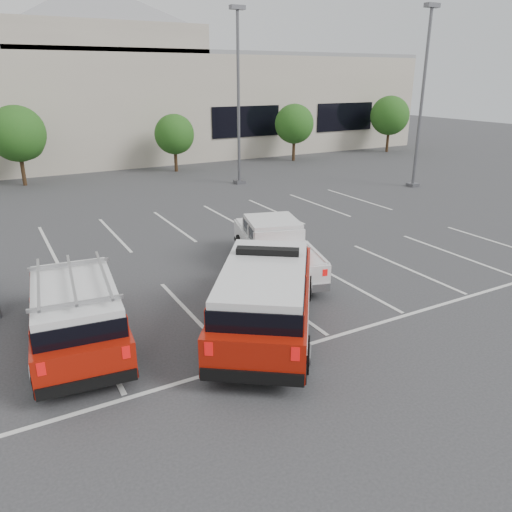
{
  "coord_description": "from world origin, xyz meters",
  "views": [
    {
      "loc": [
        -7.32,
        -12.0,
        6.47
      ],
      "look_at": [
        -0.06,
        1.08,
        1.05
      ],
      "focal_mm": 35.0,
      "sensor_mm": 36.0,
      "label": 1
    }
  ],
  "objects_px": {
    "light_pole_right": "(422,99)",
    "tree_mid_left": "(19,136)",
    "tree_right": "(295,125)",
    "fire_chief_suv": "(265,301)",
    "light_pole_mid": "(238,98)",
    "white_pickup": "(275,251)",
    "tree_far_right": "(390,117)",
    "tree_mid_right": "(175,136)",
    "ladder_suv": "(77,317)",
    "convention_building": "(73,99)"
  },
  "relations": [
    {
      "from": "light_pole_right",
      "to": "fire_chief_suv",
      "type": "bearing_deg",
      "value": -145.98
    },
    {
      "from": "light_pole_right",
      "to": "ladder_suv",
      "type": "relative_size",
      "value": 1.88
    },
    {
      "from": "tree_right",
      "to": "convention_building",
      "type": "bearing_deg",
      "value": 146.63
    },
    {
      "from": "tree_mid_left",
      "to": "light_pole_right",
      "type": "xyz_separation_m",
      "value": [
        20.91,
        -12.05,
        2.14
      ]
    },
    {
      "from": "light_pole_right",
      "to": "fire_chief_suv",
      "type": "distance_m",
      "value": 21.32
    },
    {
      "from": "tree_far_right",
      "to": "white_pickup",
      "type": "height_order",
      "value": "tree_far_right"
    },
    {
      "from": "tree_right",
      "to": "fire_chief_suv",
      "type": "height_order",
      "value": "tree_right"
    },
    {
      "from": "light_pole_right",
      "to": "ladder_suv",
      "type": "bearing_deg",
      "value": -155.09
    },
    {
      "from": "white_pickup",
      "to": "fire_chief_suv",
      "type": "bearing_deg",
      "value": -108.13
    },
    {
      "from": "tree_far_right",
      "to": "ladder_suv",
      "type": "distance_m",
      "value": 38.11
    },
    {
      "from": "light_pole_mid",
      "to": "fire_chief_suv",
      "type": "relative_size",
      "value": 1.61
    },
    {
      "from": "tree_mid_left",
      "to": "white_pickup",
      "type": "height_order",
      "value": "tree_mid_left"
    },
    {
      "from": "tree_mid_left",
      "to": "tree_right",
      "type": "bearing_deg",
      "value": -0.0
    },
    {
      "from": "tree_mid_right",
      "to": "white_pickup",
      "type": "bearing_deg",
      "value": -100.86
    },
    {
      "from": "tree_right",
      "to": "tree_mid_right",
      "type": "bearing_deg",
      "value": -180.0
    },
    {
      "from": "tree_right",
      "to": "tree_far_right",
      "type": "distance_m",
      "value": 10.0
    },
    {
      "from": "tree_mid_left",
      "to": "light_pole_mid",
      "type": "distance_m",
      "value": 13.53
    },
    {
      "from": "tree_right",
      "to": "white_pickup",
      "type": "distance_m",
      "value": 24.4
    },
    {
      "from": "tree_mid_right",
      "to": "tree_far_right",
      "type": "bearing_deg",
      "value": 0.0
    },
    {
      "from": "tree_far_right",
      "to": "white_pickup",
      "type": "distance_m",
      "value": 31.2
    },
    {
      "from": "tree_mid_left",
      "to": "tree_right",
      "type": "distance_m",
      "value": 20.0
    },
    {
      "from": "light_pole_right",
      "to": "ladder_suv",
      "type": "xyz_separation_m",
      "value": [
        -21.82,
        -10.14,
        -4.36
      ]
    },
    {
      "from": "tree_mid_right",
      "to": "tree_mid_left",
      "type": "bearing_deg",
      "value": 180.0
    },
    {
      "from": "ladder_suv",
      "to": "light_pole_right",
      "type": "bearing_deg",
      "value": 31.17
    },
    {
      "from": "tree_right",
      "to": "fire_chief_suv",
      "type": "xyz_separation_m",
      "value": [
        -16.4,
        -23.73,
        -1.88
      ]
    },
    {
      "from": "white_pickup",
      "to": "tree_far_right",
      "type": "bearing_deg",
      "value": 56.32
    },
    {
      "from": "light_pole_right",
      "to": "white_pickup",
      "type": "height_order",
      "value": "light_pole_right"
    },
    {
      "from": "tree_far_right",
      "to": "tree_right",
      "type": "bearing_deg",
      "value": -180.0
    },
    {
      "from": "fire_chief_suv",
      "to": "white_pickup",
      "type": "bearing_deg",
      "value": 91.06
    },
    {
      "from": "light_pole_right",
      "to": "white_pickup",
      "type": "distance_m",
      "value": 17.34
    },
    {
      "from": "tree_mid_left",
      "to": "light_pole_right",
      "type": "distance_m",
      "value": 24.23
    },
    {
      "from": "convention_building",
      "to": "white_pickup",
      "type": "xyz_separation_m",
      "value": [
        1.08,
        -29.81,
        -4.03
      ]
    },
    {
      "from": "tree_far_right",
      "to": "light_pole_mid",
      "type": "distance_m",
      "value": 19.19
    },
    {
      "from": "tree_mid_left",
      "to": "white_pickup",
      "type": "distance_m",
      "value": 21.05
    },
    {
      "from": "tree_mid_right",
      "to": "tree_right",
      "type": "relative_size",
      "value": 0.9
    },
    {
      "from": "tree_right",
      "to": "ladder_suv",
      "type": "relative_size",
      "value": 0.81
    },
    {
      "from": "tree_mid_left",
      "to": "light_pole_mid",
      "type": "bearing_deg",
      "value": -26.92
    },
    {
      "from": "light_pole_mid",
      "to": "tree_right",
      "type": "bearing_deg",
      "value": 36.77
    },
    {
      "from": "fire_chief_suv",
      "to": "ladder_suv",
      "type": "xyz_separation_m",
      "value": [
        -4.51,
        1.55,
        -0.06
      ]
    },
    {
      "from": "convention_building",
      "to": "fire_chief_suv",
      "type": "relative_size",
      "value": 9.45
    },
    {
      "from": "tree_right",
      "to": "tree_far_right",
      "type": "height_order",
      "value": "tree_far_right"
    },
    {
      "from": "convention_building",
      "to": "tree_mid_right",
      "type": "relative_size",
      "value": 15.04
    },
    {
      "from": "tree_right",
      "to": "light_pole_mid",
      "type": "xyz_separation_m",
      "value": [
        -8.09,
        -6.05,
        2.41
      ]
    },
    {
      "from": "white_pickup",
      "to": "light_pole_right",
      "type": "bearing_deg",
      "value": 44.65
    },
    {
      "from": "light_pole_right",
      "to": "tree_mid_left",
      "type": "bearing_deg",
      "value": 150.05
    },
    {
      "from": "tree_mid_left",
      "to": "light_pole_mid",
      "type": "relative_size",
      "value": 0.47
    },
    {
      "from": "tree_far_right",
      "to": "light_pole_right",
      "type": "height_order",
      "value": "light_pole_right"
    },
    {
      "from": "light_pole_right",
      "to": "white_pickup",
      "type": "relative_size",
      "value": 1.73
    },
    {
      "from": "tree_mid_right",
      "to": "light_pole_mid",
      "type": "relative_size",
      "value": 0.39
    },
    {
      "from": "tree_mid_right",
      "to": "white_pickup",
      "type": "xyz_separation_m",
      "value": [
        -3.83,
        -19.99,
        -1.82
      ]
    }
  ]
}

